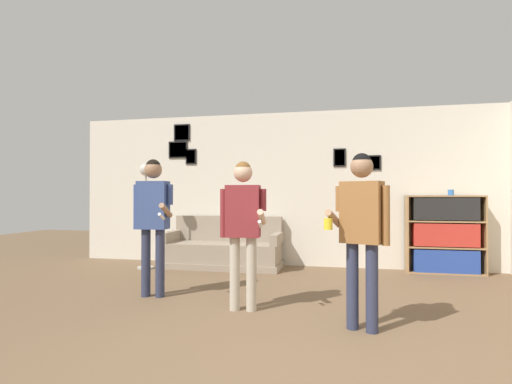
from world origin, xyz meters
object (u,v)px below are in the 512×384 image
object	(u,v)px
couch	(224,250)
person_player_foreground_left	(153,212)
floor_lamp	(146,192)
person_watcher_holding_cup	(362,222)
person_player_foreground_center	(243,220)
bookshelf	(445,234)
drinking_cup	(451,193)

from	to	relation	value
couch	person_player_foreground_left	size ratio (longest dim) A/B	1.20
couch	floor_lamp	world-z (taller)	floor_lamp
person_player_foreground_left	person_watcher_holding_cup	world-z (taller)	person_player_foreground_left
floor_lamp	person_player_foreground_center	bearing A→B (deg)	-42.83
bookshelf	drinking_cup	xyz separation A→B (m)	(0.10, 0.00, 0.66)
couch	bookshelf	bearing A→B (deg)	3.17
bookshelf	person_player_foreground_left	xyz separation A→B (m)	(-3.82, -2.33, 0.41)
person_player_foreground_left	person_watcher_holding_cup	xyz separation A→B (m)	(2.42, -0.72, -0.04)
couch	person_watcher_holding_cup	size ratio (longest dim) A/B	1.24
person_watcher_holding_cup	drinking_cup	xyz separation A→B (m)	(1.50, 3.05, 0.29)
bookshelf	person_player_foreground_left	distance (m)	4.49
floor_lamp	person_player_foreground_left	xyz separation A→B (m)	(1.00, -1.72, -0.27)
person_player_foreground_center	drinking_cup	xyz separation A→B (m)	(2.71, 2.66, 0.31)
bookshelf	person_player_foreground_center	xyz separation A→B (m)	(-2.61, -2.66, 0.35)
person_player_foreground_left	person_watcher_holding_cup	bearing A→B (deg)	-16.60
person_player_foreground_left	person_player_foreground_center	size ratio (longest dim) A/B	1.05
bookshelf	floor_lamp	world-z (taller)	floor_lamp
couch	person_watcher_holding_cup	xyz separation A→B (m)	(2.18, -2.86, 0.69)
drinking_cup	person_watcher_holding_cup	bearing A→B (deg)	-116.11
bookshelf	couch	bearing A→B (deg)	-176.83
couch	drinking_cup	world-z (taller)	drinking_cup
couch	bookshelf	size ratio (longest dim) A/B	1.63
person_player_foreground_left	drinking_cup	xyz separation A→B (m)	(3.92, 2.33, 0.25)
person_player_foreground_center	person_watcher_holding_cup	xyz separation A→B (m)	(1.21, -0.39, 0.01)
drinking_cup	person_player_foreground_left	bearing A→B (deg)	-149.21
person_watcher_holding_cup	drinking_cup	distance (m)	3.41
drinking_cup	person_player_foreground_center	bearing A→B (deg)	-135.45
person_player_foreground_center	person_watcher_holding_cup	bearing A→B (deg)	-17.94
couch	drinking_cup	size ratio (longest dim) A/B	21.78
bookshelf	person_watcher_holding_cup	distance (m)	3.38
bookshelf	drinking_cup	world-z (taller)	drinking_cup
couch	floor_lamp	size ratio (longest dim) A/B	1.13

